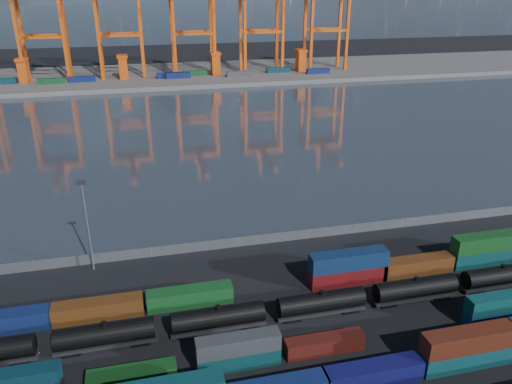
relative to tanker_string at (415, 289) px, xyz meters
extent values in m
plane|color=black|center=(-19.39, -4.74, -2.11)|extent=(700.00, 700.00, 0.00)
plane|color=#2D3741|center=(-19.39, 100.26, -2.11)|extent=(700.00, 700.00, 0.00)
cube|color=#514F4C|center=(-19.39, 205.26, -1.11)|extent=(700.00, 70.00, 2.00)
cube|color=#101052|center=(-14.02, -14.42, -0.73)|extent=(12.76, 2.59, 2.77)
cube|color=#0E454A|center=(-0.88, -14.42, -0.73)|extent=(12.76, 2.59, 2.77)
cube|color=#541F10|center=(-0.88, -14.42, 2.03)|extent=(12.76, 2.59, 2.77)
cube|color=#0A2D39|center=(-56.62, -7.63, 1.44)|extent=(10.93, 2.22, 2.37)
cube|color=#124618|center=(-43.07, -7.63, -0.93)|extent=(10.93, 2.22, 2.37)
cube|color=#0B3A3D|center=(-29.64, -7.63, -0.93)|extent=(10.93, 2.22, 2.37)
cube|color=#393C3E|center=(-29.64, -7.63, 1.44)|extent=(10.93, 2.22, 2.37)
cube|color=#4E160F|center=(-17.81, -7.63, -0.93)|extent=(10.93, 2.22, 2.37)
cube|color=navy|center=(9.33, -7.63, -0.93)|extent=(10.93, 2.22, 2.37)
cube|color=#0D4647|center=(9.33, -7.63, 1.44)|extent=(10.93, 2.22, 2.37)
cube|color=navy|center=(-60.96, 7.21, -0.69)|extent=(13.18, 2.68, 2.86)
cube|color=#5E3312|center=(-47.86, 7.21, -0.69)|extent=(13.18, 2.68, 2.86)
cube|color=#165421|center=(-34.21, 7.21, -0.69)|extent=(13.18, 2.68, 2.86)
cube|color=maroon|center=(-8.13, 7.21, -0.69)|extent=(13.18, 2.68, 2.86)
cube|color=#0F284F|center=(-8.13, 7.21, 2.17)|extent=(13.18, 2.68, 2.86)
cube|color=#603113|center=(4.35, 7.21, -0.69)|extent=(13.18, 2.68, 2.86)
cube|color=#0C4043|center=(17.96, 7.21, -0.69)|extent=(13.18, 2.68, 2.86)
cube|color=#144D1B|center=(17.96, 7.21, 2.17)|extent=(13.18, 2.68, 2.86)
cube|color=black|center=(-57.43, 0.00, -1.81)|extent=(2.54, 1.83, 0.61)
cylinder|color=black|center=(-46.50, 0.00, 0.22)|extent=(13.21, 2.95, 2.95)
cylinder|color=black|center=(-46.50, 0.00, 1.85)|extent=(0.81, 0.81, 0.51)
cube|color=black|center=(-46.50, 0.00, -1.40)|extent=(13.71, 2.03, 0.41)
cube|color=black|center=(-51.07, 0.00, -1.81)|extent=(2.54, 1.83, 0.61)
cube|color=black|center=(-41.93, 0.00, -1.81)|extent=(2.54, 1.83, 0.61)
cylinder|color=black|center=(-31.00, 0.00, 0.22)|extent=(13.21, 2.95, 2.95)
cylinder|color=black|center=(-31.00, 0.00, 1.85)|extent=(0.81, 0.81, 0.51)
cube|color=black|center=(-31.00, 0.00, -1.40)|extent=(13.71, 2.03, 0.41)
cube|color=black|center=(-35.57, 0.00, -1.81)|extent=(2.54, 1.83, 0.61)
cube|color=black|center=(-26.43, 0.00, -1.81)|extent=(2.54, 1.83, 0.61)
cylinder|color=black|center=(-15.50, 0.00, 0.22)|extent=(13.21, 2.95, 2.95)
cylinder|color=black|center=(-15.50, 0.00, 1.85)|extent=(0.81, 0.81, 0.51)
cube|color=black|center=(-15.50, 0.00, -1.40)|extent=(13.71, 2.03, 0.41)
cube|color=black|center=(-20.07, 0.00, -1.81)|extent=(2.54, 1.83, 0.61)
cube|color=black|center=(-10.93, 0.00, -1.81)|extent=(2.54, 1.83, 0.61)
cylinder|color=black|center=(0.00, 0.00, 0.22)|extent=(13.21, 2.95, 2.95)
cylinder|color=black|center=(0.00, 0.00, 1.85)|extent=(0.81, 0.81, 0.51)
cube|color=black|center=(0.00, 0.00, -1.40)|extent=(13.71, 2.03, 0.41)
cube|color=black|center=(-4.57, 0.00, -1.81)|extent=(2.54, 1.83, 0.61)
cube|color=black|center=(4.57, 0.00, -1.81)|extent=(2.54, 1.83, 0.61)
cylinder|color=black|center=(15.50, 0.00, 0.22)|extent=(13.21, 2.95, 2.95)
cylinder|color=black|center=(15.50, 0.00, 1.85)|extent=(0.81, 0.81, 0.51)
cube|color=black|center=(15.50, 0.00, -1.40)|extent=(13.71, 2.03, 0.41)
cube|color=black|center=(10.93, 0.00, -1.81)|extent=(2.54, 1.83, 0.61)
cube|color=#595B5E|center=(-19.39, 23.26, -1.11)|extent=(160.00, 0.06, 2.00)
cylinder|color=slate|center=(-59.39, 23.26, -1.01)|extent=(0.12, 0.12, 2.20)
cylinder|color=slate|center=(-49.39, 23.26, -1.01)|extent=(0.12, 0.12, 2.20)
cylinder|color=slate|center=(-39.39, 23.26, -1.01)|extent=(0.12, 0.12, 2.20)
cylinder|color=slate|center=(-29.39, 23.26, -1.01)|extent=(0.12, 0.12, 2.20)
cylinder|color=slate|center=(-19.39, 23.26, -1.01)|extent=(0.12, 0.12, 2.20)
cylinder|color=slate|center=(-9.39, 23.26, -1.01)|extent=(0.12, 0.12, 2.20)
cylinder|color=slate|center=(0.61, 23.26, -1.01)|extent=(0.12, 0.12, 2.20)
cylinder|color=slate|center=(10.61, 23.26, -1.01)|extent=(0.12, 0.12, 2.20)
cylinder|color=slate|center=(20.61, 23.26, -1.01)|extent=(0.12, 0.12, 2.20)
cylinder|color=slate|center=(30.61, 23.26, -1.01)|extent=(0.12, 0.12, 2.20)
cylinder|color=slate|center=(-49.39, 21.26, 5.89)|extent=(0.36, 0.36, 16.00)
cube|color=black|center=(-49.39, 21.26, 14.19)|extent=(1.60, 0.40, 0.60)
cube|color=#F25511|center=(-89.19, 194.91, 17.93)|extent=(1.43, 1.43, 40.10)
cube|color=#F25511|center=(-89.19, 205.60, 17.93)|extent=(1.43, 1.43, 40.10)
cube|color=#F25511|center=(-69.59, 194.91, 17.93)|extent=(1.43, 1.43, 40.10)
cube|color=#F25511|center=(-69.59, 205.60, 17.93)|extent=(1.43, 1.43, 40.10)
cube|color=#F25511|center=(-79.39, 194.91, 19.94)|extent=(19.60, 1.25, 1.25)
cube|color=#F25511|center=(-79.39, 205.60, 19.94)|extent=(19.60, 1.25, 1.25)
cube|color=#F25511|center=(-54.19, 194.91, 17.93)|extent=(1.43, 1.43, 40.10)
cube|color=#F25511|center=(-54.19, 205.60, 17.93)|extent=(1.43, 1.43, 40.10)
cube|color=#F25511|center=(-34.59, 194.91, 17.93)|extent=(1.43, 1.43, 40.10)
cube|color=#F25511|center=(-34.59, 205.60, 17.93)|extent=(1.43, 1.43, 40.10)
cube|color=#F25511|center=(-44.39, 194.91, 19.94)|extent=(19.60, 1.25, 1.25)
cube|color=#F25511|center=(-44.39, 205.60, 19.94)|extent=(19.60, 1.25, 1.25)
cube|color=#F25511|center=(-19.19, 194.91, 17.93)|extent=(1.43, 1.43, 40.10)
cube|color=#F25511|center=(-19.19, 205.60, 17.93)|extent=(1.43, 1.43, 40.10)
cube|color=#F25511|center=(0.41, 194.91, 17.93)|extent=(1.43, 1.43, 40.10)
cube|color=#F25511|center=(0.41, 205.60, 17.93)|extent=(1.43, 1.43, 40.10)
cube|color=#F25511|center=(-9.39, 194.91, 19.94)|extent=(19.60, 1.25, 1.25)
cube|color=#F25511|center=(-9.39, 205.60, 19.94)|extent=(19.60, 1.25, 1.25)
cube|color=#F25511|center=(15.81, 194.91, 17.93)|extent=(1.43, 1.43, 40.10)
cube|color=#F25511|center=(15.81, 205.60, 17.93)|extent=(1.43, 1.43, 40.10)
cube|color=#F25511|center=(35.41, 194.91, 17.93)|extent=(1.43, 1.43, 40.10)
cube|color=#F25511|center=(35.41, 205.60, 17.93)|extent=(1.43, 1.43, 40.10)
cube|color=#F25511|center=(25.61, 194.91, 19.94)|extent=(19.60, 1.25, 1.25)
cube|color=#F25511|center=(25.61, 205.60, 19.94)|extent=(19.60, 1.25, 1.25)
cube|color=#F25511|center=(50.81, 194.91, 17.93)|extent=(1.43, 1.43, 40.10)
cube|color=#F25511|center=(50.81, 205.60, 17.93)|extent=(1.43, 1.43, 40.10)
cube|color=#F25511|center=(70.41, 194.91, 17.93)|extent=(1.43, 1.43, 40.10)
cube|color=#F25511|center=(70.41, 205.60, 17.93)|extent=(1.43, 1.43, 40.10)
cube|color=#F25511|center=(60.61, 194.91, 19.94)|extent=(19.60, 1.25, 1.25)
cube|color=#F25511|center=(60.61, 205.60, 19.94)|extent=(19.60, 1.25, 1.25)
cube|color=navy|center=(-18.73, 189.93, 1.19)|extent=(12.00, 2.44, 2.60)
cube|color=navy|center=(51.96, 186.18, 1.19)|extent=(12.00, 2.44, 2.60)
cube|color=navy|center=(-23.03, 191.34, 1.19)|extent=(12.00, 2.44, 2.60)
cube|color=#0C3842|center=(-98.68, 193.74, 1.19)|extent=(12.00, 2.44, 2.60)
cube|color=#3F4244|center=(10.99, 187.96, 1.19)|extent=(12.00, 2.44, 2.60)
cube|color=#144C23|center=(-77.13, 189.45, 1.19)|extent=(12.00, 2.44, 2.60)
cube|color=navy|center=(-63.55, 190.78, 1.19)|extent=(12.00, 2.44, 2.60)
cube|color=#144C23|center=(-10.05, 194.74, 1.19)|extent=(12.00, 2.44, 2.60)
cube|color=#0C3842|center=(33.02, 194.08, 1.19)|extent=(12.00, 2.44, 2.60)
cube|color=#F25511|center=(-89.39, 195.26, 4.89)|extent=(4.00, 6.00, 10.00)
cube|color=#F25511|center=(-89.39, 195.26, 10.39)|extent=(5.00, 7.00, 1.20)
cube|color=#F25511|center=(-44.39, 195.26, 4.89)|extent=(4.00, 6.00, 10.00)
cube|color=#F25511|center=(-44.39, 195.26, 10.39)|extent=(5.00, 7.00, 1.20)
cube|color=#F25511|center=(0.61, 195.26, 4.89)|extent=(4.00, 6.00, 10.00)
cube|color=#F25511|center=(0.61, 195.26, 10.39)|extent=(5.00, 7.00, 1.20)
cube|color=#F25511|center=(45.61, 195.26, 4.89)|extent=(4.00, 6.00, 10.00)
cube|color=#F25511|center=(45.61, 195.26, 10.39)|extent=(5.00, 7.00, 1.20)
camera|label=1|loc=(-39.37, -57.68, 44.37)|focal=35.00mm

